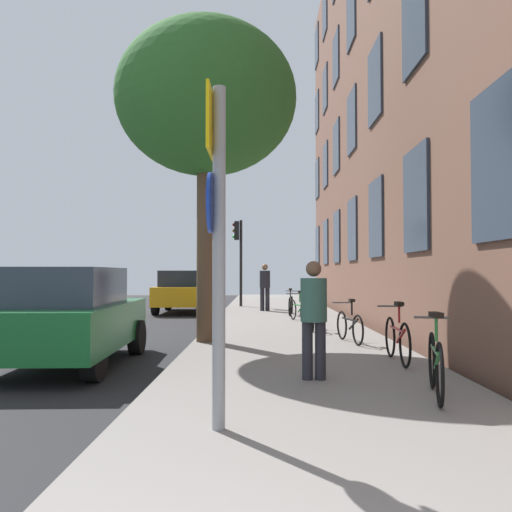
{
  "coord_description": "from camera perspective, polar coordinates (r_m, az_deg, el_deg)",
  "views": [
    {
      "loc": [
        0.41,
        -1.16,
        1.54
      ],
      "look_at": [
        0.29,
        13.18,
        2.0
      ],
      "focal_mm": 37.4,
      "sensor_mm": 36.0,
      "label": 1
    }
  ],
  "objects": [
    {
      "name": "bicycle_2",
      "position": [
        11.15,
        9.98,
        -7.33
      ],
      "size": [
        0.44,
        1.58,
        0.9
      ],
      "color": "black",
      "rests_on": "sidewalk"
    },
    {
      "name": "bicycle_4",
      "position": [
        15.82,
        4.55,
        -5.71
      ],
      "size": [
        0.55,
        1.61,
        0.9
      ],
      "color": "black",
      "rests_on": "sidewalk"
    },
    {
      "name": "road_asphalt",
      "position": [
        16.96,
        -16.47,
        -6.95
      ],
      "size": [
        7.0,
        38.0,
        0.01
      ],
      "primitive_type": "cube",
      "color": "#232326",
      "rests_on": "ground"
    },
    {
      "name": "pedestrian_0",
      "position": [
        7.2,
        6.2,
        -5.94
      ],
      "size": [
        0.49,
        0.49,
        1.58
      ],
      "color": "#26262D",
      "rests_on": "sidewalk"
    },
    {
      "name": "bicycle_5",
      "position": [
        18.21,
        3.74,
        -5.2
      ],
      "size": [
        0.42,
        1.56,
        0.9
      ],
      "color": "black",
      "rests_on": "sidewalk"
    },
    {
      "name": "bicycle_0",
      "position": [
        6.55,
        18.65,
        -10.85
      ],
      "size": [
        0.52,
        1.61,
        0.98
      ],
      "color": "black",
      "rests_on": "sidewalk"
    },
    {
      "name": "car_1",
      "position": [
        20.93,
        -7.83,
        -3.73
      ],
      "size": [
        1.84,
        4.25,
        1.62
      ],
      "color": "orange",
      "rests_on": "road_asphalt"
    },
    {
      "name": "bicycle_1",
      "position": [
        8.88,
        14.87,
        -8.51
      ],
      "size": [
        0.42,
        1.72,
        0.97
      ],
      "color": "black",
      "rests_on": "sidewalk"
    },
    {
      "name": "car_0",
      "position": [
        9.31,
        -19.49,
        -6.04
      ],
      "size": [
        1.98,
        4.11,
        1.62
      ],
      "color": "#19662D",
      "rests_on": "road_asphalt"
    },
    {
      "name": "sidewalk",
      "position": [
        16.24,
        2.94,
        -7.06
      ],
      "size": [
        4.2,
        38.0,
        0.12
      ],
      "primitive_type": "cube",
      "color": "gray",
      "rests_on": "ground"
    },
    {
      "name": "tree_near",
      "position": [
        11.71,
        -5.34,
        16.23
      ],
      "size": [
        3.79,
        3.79,
        6.7
      ],
      "color": "brown",
      "rests_on": "sidewalk"
    },
    {
      "name": "pedestrian_1",
      "position": [
        20.1,
        0.96,
        -3.01
      ],
      "size": [
        0.48,
        0.48,
        1.77
      ],
      "color": "#26262D",
      "rests_on": "sidewalk"
    },
    {
      "name": "bicycle_3",
      "position": [
        13.45,
        5.89,
        -6.24
      ],
      "size": [
        0.42,
        1.66,
        0.98
      ],
      "color": "black",
      "rests_on": "sidewalk"
    },
    {
      "name": "sign_post",
      "position": [
        4.92,
        -4.26,
        3.17
      ],
      "size": [
        0.16,
        0.6,
        3.15
      ],
      "color": "gray",
      "rests_on": "sidewalk"
    },
    {
      "name": "traffic_light",
      "position": [
        22.86,
        -1.87,
        0.94
      ],
      "size": [
        0.43,
        0.24,
        3.69
      ],
      "color": "black",
      "rests_on": "sidewalk"
    },
    {
      "name": "ground_plane",
      "position": [
        16.47,
        -9.41,
        -7.17
      ],
      "size": [
        41.8,
        41.8,
        0.0
      ],
      "primitive_type": "plane",
      "color": "#332D28"
    },
    {
      "name": "building_facade",
      "position": [
        17.13,
        12.18,
        19.15
      ],
      "size": [
        0.56,
        27.0,
        15.29
      ],
      "color": "brown",
      "rests_on": "ground"
    }
  ]
}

